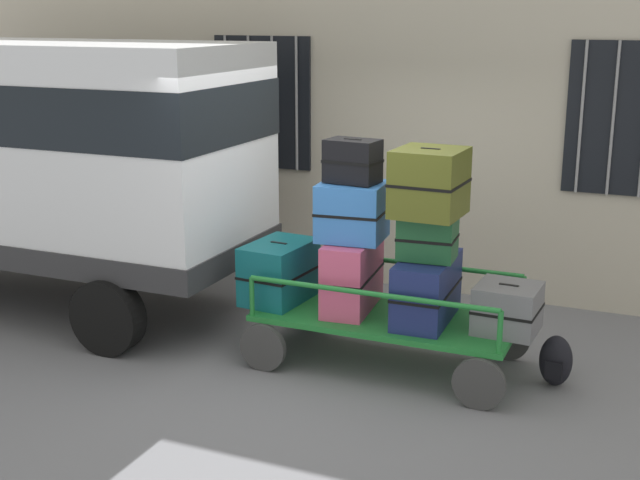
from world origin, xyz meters
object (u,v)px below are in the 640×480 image
object	(u,v)px
van	(32,146)
suitcase_midleft_bottom	(352,274)
suitcase_center_top	(429,182)
suitcase_midright_bottom	(508,308)
suitcase_left_bottom	(279,271)
backpack	(556,361)
luggage_cart	(387,324)
suitcase_center_bottom	(427,289)
suitcase_midleft_top	(353,161)
suitcase_midleft_middle	(352,211)
suitcase_center_middle	(428,237)

from	to	relation	value
van	suitcase_midleft_bottom	world-z (taller)	van
suitcase_center_top	suitcase_midright_bottom	bearing A→B (deg)	1.84
suitcase_left_bottom	suitcase_midleft_bottom	bearing A→B (deg)	4.84
van	suitcase_midleft_bottom	xyz separation A→B (m)	(3.57, -0.11, -0.89)
suitcase_midright_bottom	backpack	xyz separation A→B (m)	(0.40, 0.14, -0.45)
luggage_cart	van	bearing A→B (deg)	177.81
suitcase_center_bottom	suitcase_center_top	xyz separation A→B (m)	(-0.00, -0.03, 0.92)
backpack	van	bearing A→B (deg)	179.89
van	suitcase_center_bottom	xyz separation A→B (m)	(4.26, -0.14, -0.94)
suitcase_left_bottom	suitcase_midleft_top	bearing A→B (deg)	2.94
suitcase_center_top	backpack	world-z (taller)	suitcase_center_top
van	backpack	bearing A→B (deg)	-0.11
suitcase_left_bottom	suitcase_center_top	distance (m)	1.66
suitcase_midleft_top	suitcase_center_bottom	distance (m)	1.25
suitcase_left_bottom	suitcase_midleft_middle	bearing A→B (deg)	3.50
suitcase_center_bottom	suitcase_center_top	size ratio (longest dim) A/B	1.46
luggage_cart	suitcase_midright_bottom	size ratio (longest dim) A/B	4.38
van	suitcase_center_bottom	distance (m)	4.36
suitcase_midleft_top	suitcase_center_middle	world-z (taller)	suitcase_midleft_top
suitcase_center_top	suitcase_midright_bottom	distance (m)	1.21
suitcase_midleft_top	suitcase_center_top	world-z (taller)	suitcase_midleft_top
van	suitcase_center_top	distance (m)	4.26
suitcase_midleft_top	suitcase_midleft_middle	bearing A→B (deg)	90.00
suitcase_center_top	suitcase_left_bottom	bearing A→B (deg)	-179.97
luggage_cart	suitcase_center_middle	bearing A→B (deg)	-3.18
van	suitcase_center_top	size ratio (longest dim) A/B	7.85
suitcase_midleft_middle	backpack	distance (m)	2.11
suitcase_midleft_top	suitcase_left_bottom	bearing A→B (deg)	-177.06
suitcase_center_middle	suitcase_midright_bottom	xyz separation A→B (m)	(0.69, 0.02, -0.53)
suitcase_center_bottom	van	bearing A→B (deg)	178.08
suitcase_midleft_middle	suitcase_midleft_top	distance (m)	0.44
suitcase_center_top	backpack	xyz separation A→B (m)	(1.08, 0.16, -1.45)
suitcase_center_bottom	suitcase_center_middle	xyz separation A→B (m)	(-0.00, -0.03, 0.46)
luggage_cart	suitcase_midleft_top	distance (m)	1.45
suitcase_center_bottom	suitcase_midright_bottom	xyz separation A→B (m)	(0.69, -0.00, -0.07)
suitcase_left_bottom	suitcase_center_top	xyz separation A→B (m)	(1.38, 0.00, 0.93)
suitcase_midleft_middle	suitcase_center_top	world-z (taller)	suitcase_center_top
luggage_cart	suitcase_midleft_bottom	world-z (taller)	suitcase_midleft_bottom
luggage_cart	suitcase_center_top	world-z (taller)	suitcase_center_top
luggage_cart	suitcase_left_bottom	bearing A→B (deg)	-178.95
van	suitcase_center_middle	size ratio (longest dim) A/B	9.53
suitcase_center_bottom	suitcase_center_top	world-z (taller)	suitcase_center_top
luggage_cart	suitcase_center_top	bearing A→B (deg)	-3.02
suitcase_midleft_bottom	suitcase_center_top	world-z (taller)	suitcase_center_top
suitcase_center_bottom	suitcase_left_bottom	bearing A→B (deg)	-178.92
suitcase_midleft_top	suitcase_center_middle	distance (m)	0.91
suitcase_left_bottom	van	bearing A→B (deg)	176.65
suitcase_left_bottom	backpack	distance (m)	2.52
suitcase_midleft_middle	suitcase_center_top	distance (m)	0.76
suitcase_center_bottom	suitcase_midright_bottom	bearing A→B (deg)	-0.26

